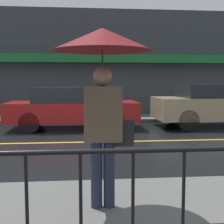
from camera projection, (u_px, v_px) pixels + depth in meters
The scene contains 7 objects.
ground_plane at pixel (48, 143), 8.20m from camera, with size 80.00×80.00×0.00m, color black.
sidewalk_far at pixel (60, 119), 12.86m from camera, with size 28.00×2.09×0.15m.
lane_marking at pixel (48, 143), 8.20m from camera, with size 25.20×0.12×0.01m.
building_storefront at pixel (61, 63), 13.79m from camera, with size 28.00×0.85×4.80m.
pedestrian at pixel (103, 63), 3.49m from camera, with size 1.11×1.11×2.06m.
car_red at pixel (72, 107), 10.57m from camera, with size 4.35×1.77×1.42m.
car_tan at pixel (217, 105), 11.06m from camera, with size 4.47×1.94×1.51m.
Camera 1 is at (0.90, -8.20, 1.61)m, focal length 50.00 mm.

